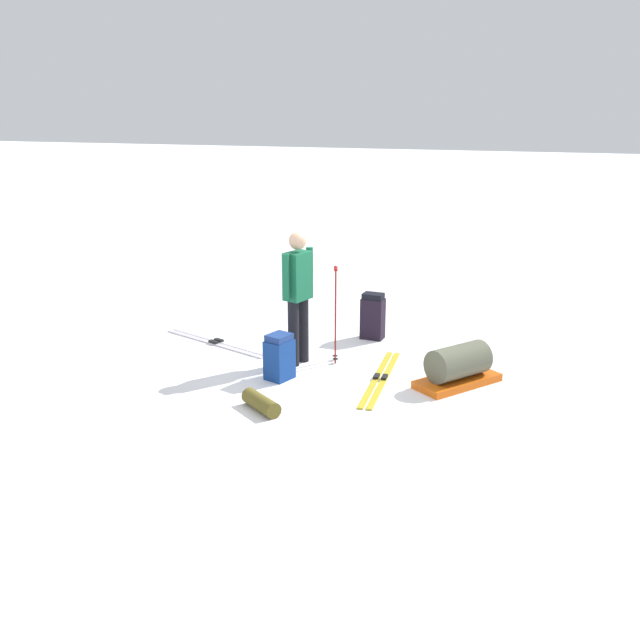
% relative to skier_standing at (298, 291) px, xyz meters
% --- Properties ---
extents(ground_plane, '(80.00, 80.00, 0.00)m').
position_rel_skier_standing_xyz_m(ground_plane, '(-0.31, -0.38, -0.95)').
color(ground_plane, white).
extents(skier_standing, '(0.54, 0.32, 1.70)m').
position_rel_skier_standing_xyz_m(skier_standing, '(0.00, 0.00, 0.00)').
color(skier_standing, black).
rests_on(skier_standing, ground_plane).
extents(ski_pair_near, '(1.91, 0.23, 0.05)m').
position_rel_skier_standing_xyz_m(ski_pair_near, '(-0.25, -1.13, -0.94)').
color(ski_pair_near, gold).
rests_on(ski_pair_near, ground_plane).
extents(ski_pair_far, '(0.85, 1.79, 0.05)m').
position_rel_skier_standing_xyz_m(ski_pair_far, '(0.41, 1.34, -0.94)').
color(ski_pair_far, silver).
rests_on(ski_pair_far, ground_plane).
extents(backpack_large_dark, '(0.25, 0.33, 0.66)m').
position_rel_skier_standing_xyz_m(backpack_large_dark, '(1.26, -0.68, -0.63)').
color(backpack_large_dark, black).
rests_on(backpack_large_dark, ground_plane).
extents(backpack_bright, '(0.38, 0.35, 0.56)m').
position_rel_skier_standing_xyz_m(backpack_bright, '(-0.58, 0.05, -0.68)').
color(backpack_bright, navy).
rests_on(backpack_bright, ground_plane).
extents(ski_poles_planted_near, '(0.18, 0.10, 1.25)m').
position_rel_skier_standing_xyz_m(ski_poles_planted_near, '(0.18, -0.44, -0.26)').
color(ski_poles_planted_near, maroon).
rests_on(ski_poles_planted_near, ground_plane).
extents(gear_sled, '(1.11, 1.02, 0.49)m').
position_rel_skier_standing_xyz_m(gear_sled, '(-0.15, -2.04, -0.73)').
color(gear_sled, '#D8560E').
rests_on(gear_sled, ground_plane).
extents(sleeping_mat_rolled, '(0.48, 0.54, 0.18)m').
position_rel_skier_standing_xyz_m(sleeping_mat_rolled, '(-1.54, -0.09, -0.86)').
color(sleeping_mat_rolled, brown).
rests_on(sleeping_mat_rolled, ground_plane).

